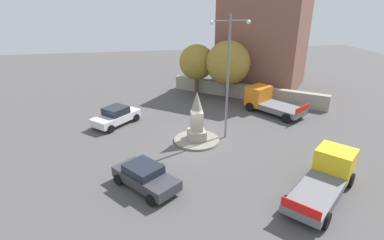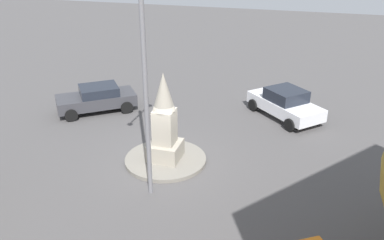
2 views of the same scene
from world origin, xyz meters
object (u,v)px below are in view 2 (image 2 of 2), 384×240
(streetlamp, at_px, (144,50))
(car_dark_grey_approaching, at_px, (97,98))
(monument, at_px, (164,122))
(car_white_passing, at_px, (285,103))

(streetlamp, bearing_deg, car_dark_grey_approaching, 41.82)
(monument, height_order, car_dark_grey_approaching, monument)
(monument, xyz_separation_m, car_dark_grey_approaching, (3.96, 5.31, -1.05))
(monument, relative_size, streetlamp, 0.41)
(car_white_passing, bearing_deg, car_dark_grey_approaching, 102.13)
(car_white_passing, bearing_deg, streetlamp, 154.07)
(monument, relative_size, car_dark_grey_approaching, 0.87)
(monument, height_order, streetlamp, streetlamp)
(car_white_passing, relative_size, car_dark_grey_approaching, 0.98)
(streetlamp, bearing_deg, monument, 6.54)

